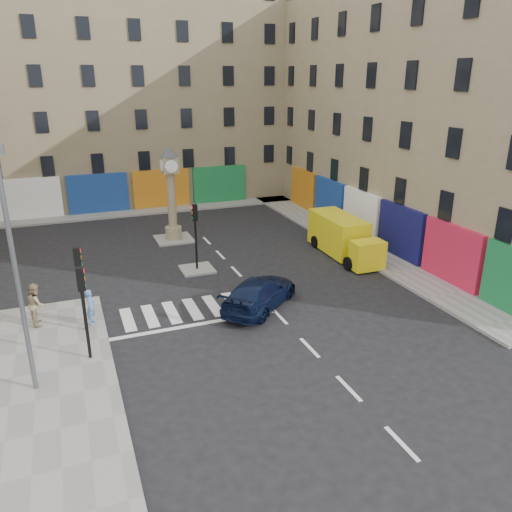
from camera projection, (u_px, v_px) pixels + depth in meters
ground at (289, 326)px, 21.87m from camera, size 120.00×120.00×0.00m
sidewalk_left at (9, 408)px, 16.33m from camera, size 7.00×16.00×0.15m
sidewalk_right at (344, 238)px, 33.58m from camera, size 2.60×30.00×0.15m
sidewalk_far at (127, 213)px, 39.94m from camera, size 32.00×2.40×0.15m
island_near at (197, 269)px, 28.18m from camera, size 1.80×1.80×0.12m
island_far at (174, 239)px, 33.44m from camera, size 2.40×2.40×0.12m
building_right at (433, 114)px, 33.06m from camera, size 10.00×30.00×16.00m
building_far at (109, 100)px, 42.18m from camera, size 32.00×10.00×17.00m
traffic_light_left_near at (83, 299)px, 18.32m from camera, size 0.28×0.22×3.70m
traffic_light_left_far at (80, 276)px, 20.42m from camera, size 0.28×0.22×3.70m
traffic_light_island at (195, 226)px, 27.32m from camera, size 0.28×0.22×3.70m
lamp_post at (14, 262)px, 15.71m from camera, size 0.50×0.25×8.30m
clock_pillar at (171, 188)px, 32.26m from camera, size 1.20×1.20×6.10m
navy_sedan at (260, 293)px, 23.46m from camera, size 5.05×4.81×1.44m
yellow_van at (343, 237)px, 30.32m from camera, size 2.29×6.36×2.29m
pedestrian_blue at (91, 307)px, 21.53m from camera, size 0.53×0.67×1.59m
pedestrian_tan at (36, 304)px, 21.47m from camera, size 0.77×0.96×1.89m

